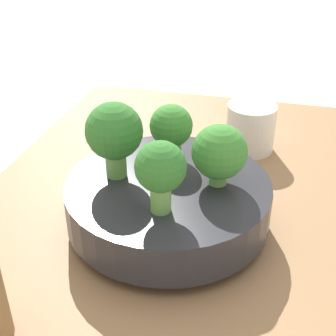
{
  "coord_description": "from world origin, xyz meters",
  "views": [
    {
      "loc": [
        0.51,
        0.1,
        0.41
      ],
      "look_at": [
        0.04,
        -0.02,
        0.12
      ],
      "focal_mm": 50.0,
      "sensor_mm": 36.0,
      "label": 1
    }
  ],
  "objects": [
    {
      "name": "broccoli_floret_right",
      "position": [
        0.1,
        -0.01,
        0.15
      ],
      "size": [
        0.06,
        0.06,
        0.08
      ],
      "color": "#6BA34C",
      "rests_on": "bowl"
    },
    {
      "name": "broccoli_floret_left",
      "position": [
        -0.02,
        -0.03,
        0.15
      ],
      "size": [
        0.06,
        0.06,
        0.07
      ],
      "color": "#609347",
      "rests_on": "bowl"
    },
    {
      "name": "broccoli_floret_front",
      "position": [
        0.04,
        -0.09,
        0.16
      ],
      "size": [
        0.07,
        0.07,
        0.1
      ],
      "color": "#609347",
      "rests_on": "bowl"
    },
    {
      "name": "cup",
      "position": [
        -0.2,
        0.06,
        0.08
      ],
      "size": [
        0.08,
        0.08,
        0.08
      ],
      "color": "silver",
      "rests_on": "table"
    },
    {
      "name": "bowl",
      "position": [
        0.04,
        -0.02,
        0.07
      ],
      "size": [
        0.25,
        0.25,
        0.07
      ],
      "color": "#28282D",
      "rests_on": "table"
    },
    {
      "name": "ground_plane",
      "position": [
        0.0,
        0.0,
        0.0
      ],
      "size": [
        6.0,
        6.0,
        0.0
      ],
      "primitive_type": "plane",
      "color": "beige"
    },
    {
      "name": "table",
      "position": [
        0.0,
        0.0,
        0.02
      ],
      "size": [
        0.82,
        0.6,
        0.04
      ],
      "color": "olive",
      "rests_on": "ground_plane"
    },
    {
      "name": "broccoli_floret_back",
      "position": [
        0.03,
        0.04,
        0.14
      ],
      "size": [
        0.07,
        0.07,
        0.08
      ],
      "color": "#6BA34C",
      "rests_on": "bowl"
    }
  ]
}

